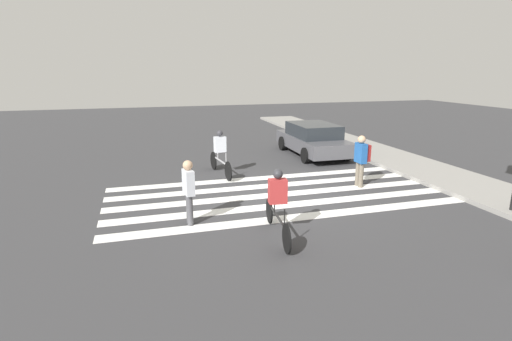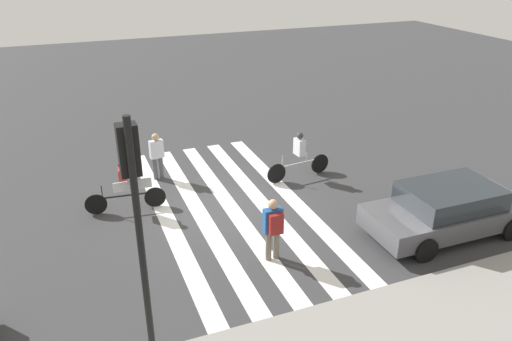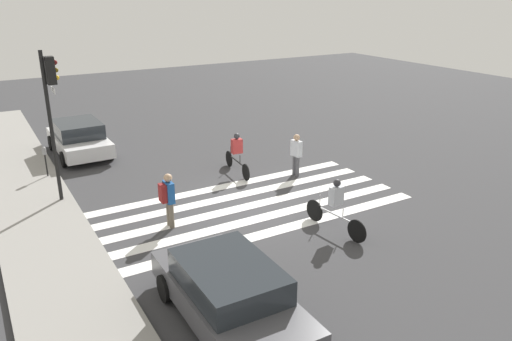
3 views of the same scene
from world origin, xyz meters
The scene contains 8 objects.
ground_plane centered at (0.00, 0.00, 0.00)m, with size 60.00×60.00×0.00m, color #38383A.
sidewalk_curb centered at (0.00, 6.25, 0.07)m, with size 36.00×2.50×0.14m.
crosswalk_stripes centered at (0.00, 0.00, 0.00)m, with size 4.34×10.00×0.01m.
pedestrian_adult_yellow_jacket centered at (-0.10, 2.93, 0.98)m, with size 0.47×0.39×1.67m.
pedestrian_child_with_backpack centered at (1.60, -2.80, 0.91)m, with size 0.47×0.26×1.61m.
cyclist_near_curb centered at (2.92, -0.99, 0.86)m, with size 2.32×0.42×1.59m.
cyclist_far_lane centered at (-2.79, -1.14, 0.87)m, with size 2.38×0.42×1.62m.
car_parked_silver_sedan centered at (-4.99, 3.46, 0.71)m, with size 4.52×2.08×1.39m.
Camera 1 is at (10.91, -3.84, 3.74)m, focal length 28.00 mm.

